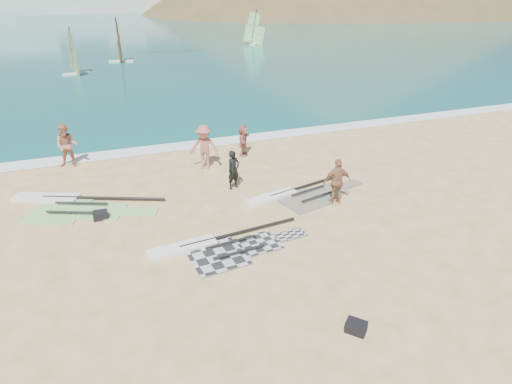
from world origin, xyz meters
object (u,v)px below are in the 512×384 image
object	(u,v)px
beachgoer_back	(337,182)
rig_grey	(218,247)
beachgoer_right	(243,140)
person_wetsuit	(234,170)
beachgoer_left	(67,146)
rig_green	(70,204)
rig_orange	(299,195)
gear_bag_near	(101,215)
gear_bag_far	(356,327)
beachgoer_mid	(204,147)

from	to	relation	value
beachgoer_back	rig_grey	bearing A→B (deg)	27.24
beachgoer_right	person_wetsuit	bearing A→B (deg)	-176.82
beachgoer_left	rig_grey	bearing A→B (deg)	-50.16
rig_green	rig_orange	size ratio (longest dim) A/B	1.08
person_wetsuit	beachgoer_right	xyz separation A→B (m)	(1.62, 3.46, -0.03)
beachgoer_left	rig_green	bearing A→B (deg)	-75.71
gear_bag_near	gear_bag_far	world-z (taller)	gear_bag_near
gear_bag_near	beachgoer_right	world-z (taller)	beachgoer_right
rig_orange	beachgoer_right	distance (m)	5.13
gear_bag_far	beachgoer_right	xyz separation A→B (m)	(1.45, 12.08, 0.62)
rig_grey	rig_green	bearing A→B (deg)	126.57
gear_bag_far	beachgoer_mid	world-z (taller)	beachgoer_mid
beachgoer_left	beachgoer_back	world-z (taller)	beachgoer_left
rig_orange	gear_bag_near	bearing A→B (deg)	160.29
beachgoer_left	beachgoer_mid	bearing A→B (deg)	-8.78
gear_bag_near	beachgoer_right	bearing A→B (deg)	32.17
person_wetsuit	beachgoer_mid	distance (m)	2.56
gear_bag_far	beachgoer_left	distance (m)	14.92
rig_grey	gear_bag_near	size ratio (longest dim) A/B	10.58
gear_bag_near	rig_orange	bearing A→B (deg)	-6.35
rig_grey	beachgoer_mid	xyz separation A→B (m)	(1.33, 6.53, 0.94)
rig_grey	gear_bag_near	distance (m)	4.62
rig_grey	beachgoer_mid	world-z (taller)	beachgoer_mid
beachgoer_right	beachgoer_left	bearing A→B (deg)	108.01
beachgoer_left	beachgoer_back	bearing A→B (deg)	-24.74
gear_bag_far	beachgoer_mid	bearing A→B (deg)	93.59
gear_bag_near	beachgoer_left	distance (m)	5.80
rig_orange	gear_bag_near	distance (m)	7.30
rig_orange	gear_bag_far	xyz separation A→B (m)	(-1.95, -7.02, 0.09)
beachgoer_left	beachgoer_mid	distance (m)	6.12
gear_bag_near	beachgoer_mid	xyz separation A→B (m)	(4.61, 3.28, 0.84)
rig_grey	beachgoer_left	world-z (taller)	beachgoer_left
rig_grey	beachgoer_back	size ratio (longest dim) A/B	2.89
rig_orange	beachgoer_left	size ratio (longest dim) A/B	2.59
rig_green	beachgoer_back	distance (m)	9.90
rig_orange	beachgoer_right	world-z (taller)	beachgoer_right
rig_grey	beachgoer_right	distance (m)	8.29
gear_bag_near	beachgoer_mid	size ratio (longest dim) A/B	0.24
gear_bag_near	beachgoer_back	distance (m)	8.52
beachgoer_right	rig_orange	bearing A→B (deg)	-146.15
person_wetsuit	gear_bag_near	bearing A→B (deg)	165.54
person_wetsuit	beachgoer_left	bearing A→B (deg)	118.60
rig_green	beachgoer_back	world-z (taller)	beachgoer_back
rig_grey	rig_green	size ratio (longest dim) A/B	0.92
gear_bag_near	beachgoer_right	distance (m)	8.00
rig_orange	beachgoer_back	world-z (taller)	beachgoer_back
beachgoer_mid	person_wetsuit	bearing A→B (deg)	-49.27
rig_orange	person_wetsuit	xyz separation A→B (m)	(-2.12, 1.59, 0.74)
rig_grey	beachgoer_mid	distance (m)	6.73
rig_green	beachgoer_back	xyz separation A→B (m)	(9.30, -3.30, 0.83)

